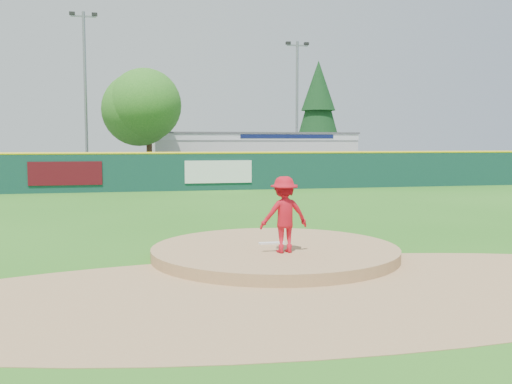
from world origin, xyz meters
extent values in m
plane|color=#286B19|center=(0.00, 0.00, 0.00)|extent=(120.00, 120.00, 0.00)
cylinder|color=#9E774C|center=(0.00, 0.00, 0.00)|extent=(5.50, 5.50, 0.50)
cube|color=white|center=(0.00, 0.30, 0.27)|extent=(0.60, 0.15, 0.04)
cylinder|color=#9E774C|center=(0.00, -3.00, 0.01)|extent=(15.40, 15.40, 0.01)
cube|color=#38383A|center=(0.00, 27.00, 0.01)|extent=(44.00, 16.00, 0.02)
imported|color=red|center=(0.02, -0.71, 1.05)|extent=(1.09, 0.70, 1.61)
imported|color=white|center=(4.89, 21.65, 0.78)|extent=(5.65, 3.02, 1.51)
cube|color=silver|center=(6.00, 32.00, 1.60)|extent=(15.00, 8.00, 3.20)
cube|color=white|center=(6.00, 27.98, 3.00)|extent=(15.00, 0.06, 0.55)
cube|color=#0F194C|center=(8.00, 27.94, 3.00)|extent=(7.00, 0.03, 0.28)
cube|color=#59595B|center=(6.00, 32.00, 3.25)|extent=(15.20, 8.20, 0.12)
cube|color=#520B13|center=(-6.40, 17.92, 1.00)|extent=(3.60, 0.04, 1.20)
cube|color=white|center=(1.41, 17.92, 1.00)|extent=(3.60, 0.04, 1.20)
cube|color=#113A32|center=(0.00, 18.00, 1.00)|extent=(40.00, 0.10, 2.00)
cylinder|color=yellow|center=(0.00, 18.00, 2.00)|extent=(40.00, 0.14, 0.14)
cylinder|color=#382314|center=(-2.00, 25.00, 1.30)|extent=(0.36, 0.36, 2.60)
sphere|color=#387F23|center=(-2.00, 25.00, 4.56)|extent=(5.60, 5.60, 5.60)
cylinder|color=#382314|center=(13.00, 36.00, 0.80)|extent=(0.40, 0.40, 1.60)
cone|color=#113A16|center=(13.00, 36.00, 5.55)|extent=(4.40, 4.40, 7.90)
cylinder|color=gray|center=(-6.00, 27.00, 5.50)|extent=(0.20, 0.20, 11.00)
cube|color=gray|center=(-6.00, 27.00, 10.70)|extent=(1.60, 0.10, 0.10)
cube|color=black|center=(-6.70, 27.00, 10.85)|extent=(0.35, 0.25, 0.20)
cube|color=black|center=(-5.30, 27.00, 10.85)|extent=(0.35, 0.25, 0.20)
cylinder|color=gray|center=(9.00, 29.00, 5.00)|extent=(0.20, 0.20, 10.00)
cube|color=gray|center=(9.00, 29.00, 9.70)|extent=(1.60, 0.10, 0.10)
cube|color=black|center=(8.30, 29.00, 9.85)|extent=(0.35, 0.25, 0.20)
cube|color=black|center=(9.70, 29.00, 9.85)|extent=(0.35, 0.25, 0.20)
camera|label=1|loc=(-3.09, -12.21, 2.57)|focal=40.00mm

